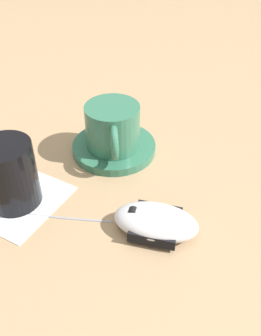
{
  "coord_description": "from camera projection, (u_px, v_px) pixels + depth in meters",
  "views": [
    {
      "loc": [
        0.13,
        -0.35,
        0.33
      ],
      "look_at": [
        0.04,
        0.01,
        0.03
      ],
      "focal_mm": 40.0,
      "sensor_mm": 36.0,
      "label": 1
    }
  ],
  "objects": [
    {
      "name": "ground_plane",
      "position": [
        99.0,
        183.0,
        0.5
      ],
      "size": [
        3.0,
        3.0,
        0.0
      ],
      "primitive_type": "plane",
      "color": "#9E7F5B"
    },
    {
      "name": "saucer",
      "position": [
        111.0,
        147.0,
        0.56
      ],
      "size": [
        0.12,
        0.12,
        0.01
      ],
      "primitive_type": "cylinder",
      "color": "#2D664C",
      "rests_on": "ground"
    },
    {
      "name": "drinking_glass",
      "position": [
        10.0,
        174.0,
        0.45
      ],
      "size": [
        0.06,
        0.06,
        0.08
      ],
      "primitive_type": "cylinder",
      "color": "black",
      "rests_on": "napkin_under_glass"
    },
    {
      "name": "computer_mouse",
      "position": [
        156.0,
        222.0,
        0.43
      ],
      "size": [
        0.1,
        0.06,
        0.03
      ],
      "color": "silver",
      "rests_on": "ground"
    },
    {
      "name": "coffee_cup",
      "position": [
        112.0,
        127.0,
        0.53
      ],
      "size": [
        0.08,
        0.1,
        0.06
      ],
      "color": "#2D664C",
      "rests_on": "saucer"
    },
    {
      "name": "napkin_under_glass",
      "position": [
        16.0,
        199.0,
        0.48
      ],
      "size": [
        0.14,
        0.14,
        0.0
      ],
      "primitive_type": "cube",
      "rotation": [
        0.0,
        0.0,
        -0.27
      ],
      "color": "white",
      "rests_on": "ground"
    }
  ]
}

